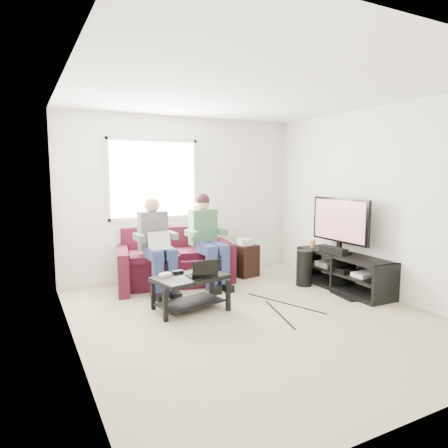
# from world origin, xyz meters

# --- Properties ---
(floor) EXTENTS (4.50, 4.50, 0.00)m
(floor) POSITION_xyz_m (0.00, 0.00, 0.00)
(floor) COLOR tan
(floor) RESTS_ON ground
(ceiling) EXTENTS (4.50, 4.50, 0.00)m
(ceiling) POSITION_xyz_m (0.00, 0.00, 2.60)
(ceiling) COLOR white
(ceiling) RESTS_ON wall_back
(wall_back) EXTENTS (4.50, 0.00, 4.50)m
(wall_back) POSITION_xyz_m (0.00, 2.25, 1.30)
(wall_back) COLOR white
(wall_back) RESTS_ON floor
(wall_front) EXTENTS (4.50, 0.00, 4.50)m
(wall_front) POSITION_xyz_m (0.00, -2.25, 1.30)
(wall_front) COLOR white
(wall_front) RESTS_ON floor
(wall_left) EXTENTS (0.00, 4.50, 4.50)m
(wall_left) POSITION_xyz_m (-2.00, 0.00, 1.30)
(wall_left) COLOR white
(wall_left) RESTS_ON floor
(wall_right) EXTENTS (0.00, 4.50, 4.50)m
(wall_right) POSITION_xyz_m (2.00, 0.00, 1.30)
(wall_right) COLOR white
(wall_right) RESTS_ON floor
(window) EXTENTS (1.48, 0.04, 1.28)m
(window) POSITION_xyz_m (-0.50, 2.23, 1.60)
(window) COLOR white
(window) RESTS_ON wall_back
(sofa) EXTENTS (1.98, 1.15, 0.85)m
(sofa) POSITION_xyz_m (-0.31, 1.82, 0.32)
(sofa) COLOR #4D1323
(sofa) RESTS_ON floor
(person_left) EXTENTS (0.40, 0.70, 1.35)m
(person_left) POSITION_xyz_m (-0.71, 1.50, 0.74)
(person_left) COLOR navy
(person_left) RESTS_ON sofa
(person_right) EXTENTS (0.40, 0.71, 1.39)m
(person_right) POSITION_xyz_m (0.09, 1.52, 0.80)
(person_right) COLOR navy
(person_right) RESTS_ON sofa
(laptop_silver) EXTENTS (0.39, 0.35, 0.24)m
(laptop_silver) POSITION_xyz_m (-0.71, 1.29, 0.72)
(laptop_silver) COLOR silver
(laptop_silver) RESTS_ON person_left
(coffee_table) EXTENTS (0.97, 0.71, 0.44)m
(coffee_table) POSITION_xyz_m (-0.59, 0.54, 0.32)
(coffee_table) COLOR black
(coffee_table) RESTS_ON floor
(laptop_black) EXTENTS (0.36, 0.27, 0.24)m
(laptop_black) POSITION_xyz_m (-0.47, 0.46, 0.56)
(laptop_black) COLOR black
(laptop_black) RESTS_ON coffee_table
(controller_a) EXTENTS (0.16, 0.13, 0.04)m
(controller_a) POSITION_xyz_m (-0.87, 0.66, 0.46)
(controller_a) COLOR silver
(controller_a) RESTS_ON coffee_table
(controller_b) EXTENTS (0.15, 0.10, 0.04)m
(controller_b) POSITION_xyz_m (-0.69, 0.72, 0.46)
(controller_b) COLOR black
(controller_b) RESTS_ON coffee_table
(controller_c) EXTENTS (0.16, 0.12, 0.04)m
(controller_c) POSITION_xyz_m (-0.29, 0.69, 0.46)
(controller_c) COLOR gray
(controller_c) RESTS_ON coffee_table
(tv_stand) EXTENTS (0.51, 1.59, 0.53)m
(tv_stand) POSITION_xyz_m (1.75, 0.36, 0.24)
(tv_stand) COLOR black
(tv_stand) RESTS_ON floor
(tv) EXTENTS (0.12, 1.10, 0.81)m
(tv) POSITION_xyz_m (1.75, 0.46, 0.99)
(tv) COLOR black
(tv) RESTS_ON tv_stand
(soundbar) EXTENTS (0.12, 0.50, 0.10)m
(soundbar) POSITION_xyz_m (1.63, 0.46, 0.58)
(soundbar) COLOR black
(soundbar) RESTS_ON tv_stand
(drink_cup) EXTENTS (0.08, 0.08, 0.12)m
(drink_cup) POSITION_xyz_m (1.70, 0.99, 0.59)
(drink_cup) COLOR olive
(drink_cup) RESTS_ON tv_stand
(console_white) EXTENTS (0.30, 0.22, 0.06)m
(console_white) POSITION_xyz_m (1.75, -0.04, 0.31)
(console_white) COLOR silver
(console_white) RESTS_ON tv_stand
(console_grey) EXTENTS (0.34, 0.26, 0.08)m
(console_grey) POSITION_xyz_m (1.75, 0.66, 0.32)
(console_grey) COLOR gray
(console_grey) RESTS_ON tv_stand
(console_black) EXTENTS (0.38, 0.30, 0.07)m
(console_black) POSITION_xyz_m (1.75, 0.31, 0.31)
(console_black) COLOR black
(console_black) RESTS_ON tv_stand
(subwoofer) EXTENTS (0.24, 0.24, 0.54)m
(subwoofer) POSITION_xyz_m (1.36, 0.77, 0.27)
(subwoofer) COLOR black
(subwoofer) RESTS_ON floor
(keyboard_floor) EXTENTS (0.23, 0.51, 0.03)m
(keyboard_floor) POSITION_xyz_m (1.51, 0.06, 0.01)
(keyboard_floor) COLOR black
(keyboard_floor) RESTS_ON floor
(end_table) EXTENTS (0.35, 0.35, 0.62)m
(end_table) POSITION_xyz_m (0.86, 1.68, 0.28)
(end_table) COLOR black
(end_table) RESTS_ON floor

